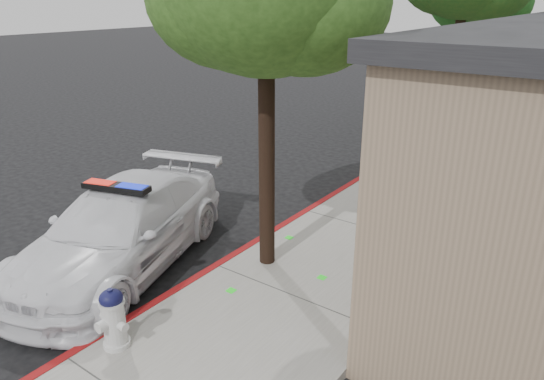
{
  "coord_description": "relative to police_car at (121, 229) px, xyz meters",
  "views": [
    {
      "loc": [
        5.46,
        -5.74,
        4.64
      ],
      "look_at": [
        -0.11,
        1.92,
        0.94
      ],
      "focal_mm": 33.01,
      "sensor_mm": 36.0,
      "label": 1
    }
  ],
  "objects": [
    {
      "name": "ground",
      "position": [
        1.47,
        0.8,
        -0.75
      ],
      "size": [
        120.0,
        120.0,
        0.0
      ],
      "primitive_type": "plane",
      "color": "black",
      "rests_on": "ground"
    },
    {
      "name": "fire_hydrant",
      "position": [
        1.9,
        -1.65,
        -0.15
      ],
      "size": [
        0.51,
        0.44,
        0.89
      ],
      "rotation": [
        0.0,
        0.0,
        -0.04
      ],
      "color": "silver",
      "rests_on": "sidewalk"
    },
    {
      "name": "red_curb",
      "position": [
        1.53,
        3.8,
        -0.67
      ],
      "size": [
        0.14,
        60.0,
        0.16
      ],
      "primitive_type": "cube",
      "color": "maroon",
      "rests_on": "ground"
    },
    {
      "name": "police_car",
      "position": [
        0.0,
        0.0,
        0.0
      ],
      "size": [
        3.53,
        5.51,
        1.6
      ],
      "rotation": [
        0.0,
        0.0,
        0.31
      ],
      "color": "white",
      "rests_on": "ground"
    },
    {
      "name": "sidewalk",
      "position": [
        3.07,
        3.8,
        -0.67
      ],
      "size": [
        3.2,
        60.0,
        0.15
      ],
      "primitive_type": "cube",
      "color": "gray",
      "rests_on": "ground"
    }
  ]
}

